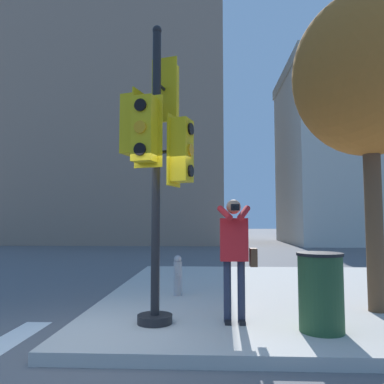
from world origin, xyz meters
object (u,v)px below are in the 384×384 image
at_px(trash_bin, 321,292).
at_px(fire_hydrant, 178,275).
at_px(street_tree, 368,76).
at_px(person_photographer, 235,248).
at_px(traffic_signal_pole, 156,144).

bearing_deg(trash_bin, fire_hydrant, 131.92).
xyz_separation_m(street_tree, trash_bin, (-1.23, -1.17, -3.37)).
relative_size(street_tree, fire_hydrant, 6.83).
relative_size(person_photographer, fire_hydrant, 2.27).
relative_size(traffic_signal_pole, fire_hydrant, 5.65).
bearing_deg(street_tree, fire_hydrant, 160.82).
distance_m(traffic_signal_pole, fire_hydrant, 2.99).
height_order(person_photographer, trash_bin, person_photographer).
bearing_deg(fire_hydrant, person_photographer, -62.70).
bearing_deg(traffic_signal_pole, person_photographer, 4.79).
bearing_deg(person_photographer, street_tree, 18.43).
xyz_separation_m(person_photographer, street_tree, (2.32, 0.77, 2.83)).
distance_m(person_photographer, trash_bin, 1.28).
height_order(traffic_signal_pole, person_photographer, traffic_signal_pole).
bearing_deg(person_photographer, traffic_signal_pole, -175.21).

